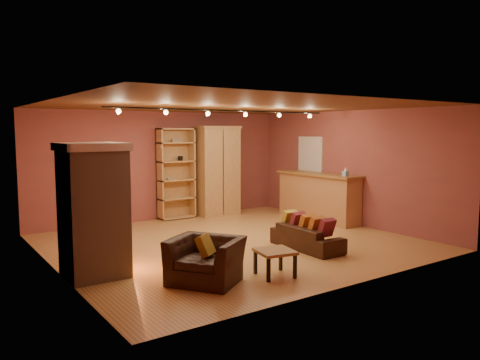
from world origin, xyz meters
TOP-DOWN VIEW (x-y plane):
  - floor at (0.00, 0.00)m, footprint 7.00×7.00m
  - ceiling at (0.00, 0.00)m, footprint 7.00×7.00m
  - back_wall at (0.00, 3.25)m, footprint 7.00×0.02m
  - left_wall at (-3.50, 0.00)m, footprint 0.02×6.50m
  - right_wall at (3.50, 0.00)m, footprint 0.02×6.50m
  - fireplace at (-3.04, -0.60)m, footprint 1.01×0.98m
  - back_window at (-1.30, 3.23)m, footprint 0.56×0.04m
  - bookcase at (0.27, 3.13)m, footprint 0.97×0.38m
  - armoire at (1.46, 2.94)m, footprint 1.19×0.68m
  - bar_counter at (3.20, 0.80)m, footprint 0.67×2.56m
  - tissue_box at (3.15, -0.16)m, footprint 0.12×0.12m
  - right_window at (3.47, 1.40)m, footprint 0.05×0.90m
  - loveseat at (0.90, -1.26)m, footprint 0.51×1.60m
  - armchair at (-1.76, -1.87)m, footprint 1.16×1.25m
  - coffee_table at (-0.70, -2.24)m, footprint 0.65×0.65m
  - track_rail at (0.00, 0.20)m, footprint 5.20×0.09m

SIDE VIEW (x-z plane):
  - floor at x=0.00m, z-range 0.00..0.00m
  - loveseat at x=0.90m, z-range -0.01..0.68m
  - coffee_table at x=-0.70m, z-range 0.15..0.57m
  - armchair at x=-1.76m, z-range 0.00..0.91m
  - bar_counter at x=3.20m, z-range 0.01..1.23m
  - fireplace at x=-3.04m, z-range 0.00..2.12m
  - bookcase at x=0.27m, z-range 0.02..2.39m
  - armoire at x=1.46m, z-range 0.00..2.44m
  - tissue_box at x=3.15m, z-range 1.20..1.42m
  - back_wall at x=0.00m, z-range 0.00..2.80m
  - left_wall at x=-3.50m, z-range 0.00..2.80m
  - right_wall at x=3.50m, z-range 0.00..2.80m
  - back_window at x=-1.30m, z-range 1.12..1.98m
  - right_window at x=3.47m, z-range 1.15..2.15m
  - track_rail at x=0.00m, z-range 2.62..2.75m
  - ceiling at x=0.00m, z-range 2.80..2.80m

